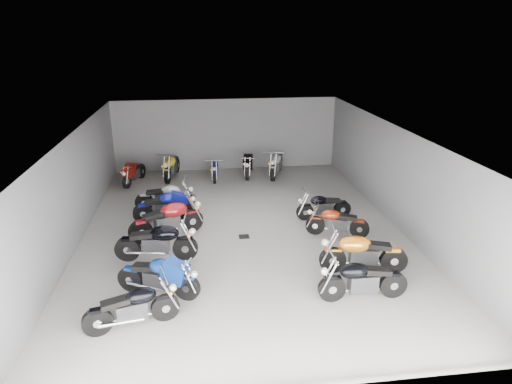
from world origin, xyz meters
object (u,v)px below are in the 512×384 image
(motorcycle_back_a, at_px, (134,172))
(motorcycle_back_e, at_px, (276,164))
(motorcycle_right_a, at_px, (362,280))
(motorcycle_back_c, at_px, (215,169))
(motorcycle_left_a, at_px, (133,307))
(motorcycle_left_d, at_px, (168,220))
(motorcycle_right_d, at_px, (337,222))
(motorcycle_left_c, at_px, (157,242))
(motorcycle_back_d, at_px, (249,164))
(motorcycle_left_b, at_px, (159,276))
(motorcycle_left_f, at_px, (166,197))
(motorcycle_right_b, at_px, (362,253))
(motorcycle_left_e, at_px, (166,206))
(motorcycle_back_b, at_px, (172,166))
(drain_grate, at_px, (244,237))
(motorcycle_right_e, at_px, (323,206))

(motorcycle_back_a, distance_m, motorcycle_back_e, 6.09)
(motorcycle_right_a, relative_size, motorcycle_back_e, 0.96)
(motorcycle_back_c, xyz_separation_m, motorcycle_back_e, (2.70, 0.13, 0.12))
(motorcycle_left_a, xyz_separation_m, motorcycle_left_d, (0.51, 4.55, 0.08))
(motorcycle_back_e, bearing_deg, motorcycle_right_d, 116.62)
(motorcycle_left_c, relative_size, motorcycle_back_d, 1.06)
(motorcycle_left_a, bearing_deg, motorcycle_left_b, 144.07)
(motorcycle_left_f, distance_m, motorcycle_right_a, 8.06)
(motorcycle_left_f, distance_m, motorcycle_right_b, 7.44)
(motorcycle_back_d, bearing_deg, motorcycle_left_e, 66.16)
(motorcycle_back_b, bearing_deg, motorcycle_left_c, 100.72)
(motorcycle_left_a, relative_size, motorcycle_back_d, 0.94)
(drain_grate, distance_m, motorcycle_back_a, 7.09)
(motorcycle_right_d, distance_m, motorcycle_back_a, 9.20)
(motorcycle_back_b, bearing_deg, motorcycle_left_a, 99.25)
(drain_grate, bearing_deg, motorcycle_left_a, -123.78)
(motorcycle_back_a, bearing_deg, motorcycle_left_d, 125.13)
(motorcycle_right_a, distance_m, motorcycle_back_d, 10.25)
(motorcycle_left_a, xyz_separation_m, motorcycle_back_d, (3.73, 10.56, 0.03))
(motorcycle_right_d, xyz_separation_m, motorcycle_right_e, (-0.04, 1.40, -0.01))
(motorcycle_left_a, relative_size, motorcycle_left_e, 0.95)
(motorcycle_left_e, xyz_separation_m, motorcycle_back_c, (1.83, 4.34, -0.07))
(drain_grate, distance_m, motorcycle_right_d, 2.91)
(motorcycle_right_b, bearing_deg, motorcycle_left_c, 83.80)
(motorcycle_left_c, height_order, motorcycle_left_d, motorcycle_left_d)
(motorcycle_right_d, xyz_separation_m, motorcycle_back_d, (-1.96, 6.62, 0.05))
(motorcycle_left_c, bearing_deg, motorcycle_right_d, 104.80)
(motorcycle_right_d, bearing_deg, motorcycle_right_a, -169.00)
(motorcycle_left_f, xyz_separation_m, motorcycle_right_d, (5.37, -2.87, -0.03))
(motorcycle_left_d, distance_m, motorcycle_left_f, 2.27)
(motorcycle_left_d, distance_m, motorcycle_back_e, 7.26)
(motorcycle_left_d, height_order, motorcycle_left_e, motorcycle_left_d)
(motorcycle_right_b, relative_size, motorcycle_right_d, 1.21)
(motorcycle_right_b, xyz_separation_m, motorcycle_back_c, (-3.47, 8.55, -0.11))
(motorcycle_back_c, bearing_deg, motorcycle_left_a, 81.95)
(motorcycle_left_b, bearing_deg, motorcycle_right_e, 151.61)
(motorcycle_left_f, relative_size, motorcycle_right_a, 0.97)
(motorcycle_back_c, xyz_separation_m, motorcycle_back_d, (1.52, 0.36, 0.08))
(motorcycle_left_a, xyz_separation_m, motorcycle_left_c, (0.30, 3.04, 0.06))
(motorcycle_left_e, relative_size, motorcycle_left_f, 1.01)
(motorcycle_right_a, bearing_deg, motorcycle_back_a, 34.11)
(motorcycle_right_e, height_order, motorcycle_back_b, motorcycle_back_b)
(motorcycle_right_b, bearing_deg, motorcycle_right_a, 168.04)
(motorcycle_left_f, bearing_deg, motorcycle_right_b, 50.46)
(motorcycle_left_c, height_order, motorcycle_back_d, motorcycle_left_c)
(motorcycle_left_b, relative_size, motorcycle_right_a, 0.93)
(motorcycle_back_b, bearing_deg, motorcycle_right_b, 131.98)
(motorcycle_left_b, xyz_separation_m, motorcycle_back_a, (-1.65, 8.86, -0.03))
(motorcycle_back_b, distance_m, motorcycle_back_d, 3.36)
(motorcycle_right_a, bearing_deg, motorcycle_left_b, 81.16)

